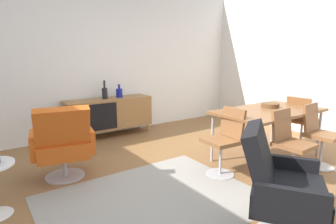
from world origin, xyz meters
name	(u,v)px	position (x,y,z in m)	size (l,w,h in m)	color
ground_plane	(188,179)	(0.00, 0.00, 0.00)	(8.32, 8.32, 0.00)	olive
wall_back	(102,61)	(0.00, 2.60, 1.40)	(6.80, 0.12, 2.80)	white
wall_right	(327,61)	(3.20, 0.00, 1.40)	(0.12, 5.60, 2.80)	white
sideboard	(109,113)	(-0.03, 2.30, 0.44)	(1.60, 0.45, 0.72)	olive
vase_cobalt	(105,93)	(-0.09, 2.30, 0.83)	(0.10, 0.10, 0.34)	black
vase_sculptural_dark	(119,93)	(0.19, 2.30, 0.81)	(0.12, 0.12, 0.25)	navy
dining_table	(269,113)	(1.37, -0.13, 0.70)	(1.60, 0.90, 0.74)	brown
wooden_bowl_on_table	(270,105)	(1.55, -0.02, 0.77)	(0.26, 0.26, 0.06)	brown
dining_chair_front_right	(319,133)	(1.71, -0.69, 0.47)	(0.43, 0.45, 0.86)	brown
dining_chair_far_end	(301,120)	(2.26, -0.14, 0.47)	(0.45, 0.43, 0.86)	brown
dining_chair_near_window	(225,139)	(0.48, -0.14, 0.47)	(0.45, 0.43, 0.86)	brown
dining_chair_front_left	(290,142)	(1.02, -0.69, 0.47)	(0.42, 0.44, 0.86)	brown
lounge_chair_red	(63,143)	(-1.24, 0.90, 0.47)	(0.80, 0.76, 0.95)	#D85919
armchair_black_shell	(280,184)	(-0.08, -1.27, 0.47)	(0.90, 0.89, 0.95)	black
area_rug	(153,200)	(-0.63, -0.18, 0.00)	(2.20, 1.70, 0.01)	gray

